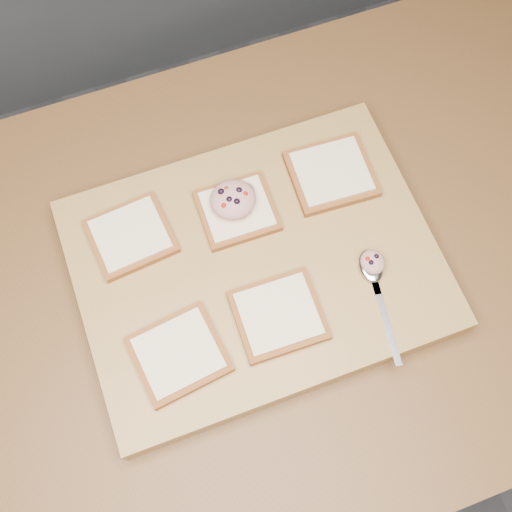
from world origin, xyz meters
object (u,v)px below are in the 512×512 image
Objects in this scene: tuna_salad_dollop at (233,199)px; spoon at (373,274)px; cutting_board at (256,266)px; bread_far_center at (237,210)px.

spoon is at bearing -48.19° from tuna_salad_dollop.
cutting_board is 7.61× the size of tuna_salad_dollop.
cutting_board is 4.64× the size of bread_far_center.
bread_far_center is 0.22m from spoon.
cutting_board is at bearing 152.04° from spoon.
bread_far_center is 0.03m from tuna_salad_dollop.
spoon reaches higher than cutting_board.
cutting_board is at bearing -90.29° from bread_far_center.
cutting_board is 0.17m from spoon.
tuna_salad_dollop is at bearing 109.42° from bread_far_center.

